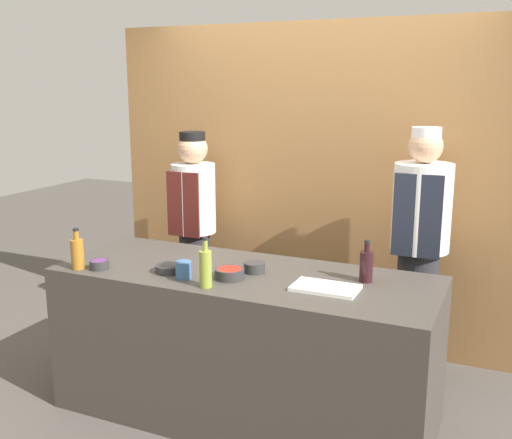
% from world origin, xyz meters
% --- Properties ---
extents(ground_plane, '(14.00, 14.00, 0.00)m').
position_xyz_m(ground_plane, '(0.00, 0.00, 0.00)').
color(ground_plane, '#4C4742').
extents(cabinet_wall, '(3.27, 0.18, 2.40)m').
position_xyz_m(cabinet_wall, '(0.00, 1.30, 1.20)').
color(cabinet_wall, olive).
rests_on(cabinet_wall, ground_plane).
extents(counter, '(2.22, 0.83, 0.90)m').
position_xyz_m(counter, '(0.00, 0.00, 0.45)').
color(counter, '#3D3833').
rests_on(counter, ground_plane).
extents(sauce_bowl_yellow, '(0.16, 0.16, 0.04)m').
position_xyz_m(sauce_bowl_yellow, '(-0.40, -0.17, 0.92)').
color(sauce_bowl_yellow, '#2D2D2D').
rests_on(sauce_bowl_yellow, counter).
extents(sauce_bowl_red, '(0.17, 0.17, 0.06)m').
position_xyz_m(sauce_bowl_red, '(-0.03, -0.13, 0.93)').
color(sauce_bowl_red, '#2D2D2D').
rests_on(sauce_bowl_red, counter).
extents(sauce_bowl_purple, '(0.11, 0.11, 0.05)m').
position_xyz_m(sauce_bowl_purple, '(-0.81, -0.28, 0.93)').
color(sauce_bowl_purple, '#2D2D2D').
rests_on(sauce_bowl_purple, counter).
extents(sauce_bowl_orange, '(0.12, 0.12, 0.06)m').
position_xyz_m(sauce_bowl_orange, '(0.05, 0.03, 0.93)').
color(sauce_bowl_orange, '#2D2D2D').
rests_on(sauce_bowl_orange, counter).
extents(cutting_board, '(0.35, 0.21, 0.02)m').
position_xyz_m(cutting_board, '(0.52, -0.09, 0.91)').
color(cutting_board, white).
rests_on(cutting_board, counter).
extents(bottle_wine, '(0.07, 0.07, 0.24)m').
position_xyz_m(bottle_wine, '(0.68, 0.13, 0.99)').
color(bottle_wine, black).
rests_on(bottle_wine, counter).
extents(bottle_oil, '(0.07, 0.07, 0.28)m').
position_xyz_m(bottle_oil, '(-0.08, -0.31, 1.00)').
color(bottle_oil, olive).
rests_on(bottle_oil, counter).
extents(bottle_amber, '(0.08, 0.08, 0.24)m').
position_xyz_m(bottle_amber, '(-0.92, -0.33, 0.99)').
color(bottle_amber, '#9E661E').
rests_on(bottle_amber, counter).
extents(cup_blue, '(0.09, 0.09, 0.10)m').
position_xyz_m(cup_blue, '(-0.27, -0.23, 0.95)').
color(cup_blue, '#386093').
rests_on(cup_blue, counter).
extents(chef_left, '(0.33, 0.33, 1.61)m').
position_xyz_m(chef_left, '(-0.84, 0.89, 0.89)').
color(chef_left, '#28282D').
rests_on(chef_left, ground_plane).
extents(chef_right, '(0.37, 0.37, 1.70)m').
position_xyz_m(chef_right, '(0.84, 0.89, 0.92)').
color(chef_right, '#28282D').
rests_on(chef_right, ground_plane).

